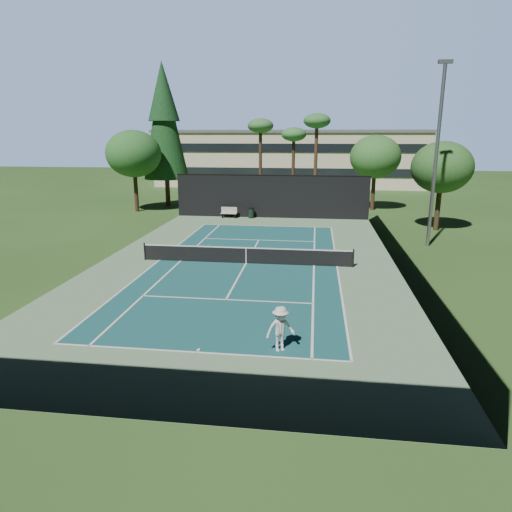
# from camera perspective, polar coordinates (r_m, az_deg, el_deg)

# --- Properties ---
(ground) EXTENTS (160.00, 160.00, 0.00)m
(ground) POSITION_cam_1_polar(r_m,az_deg,el_deg) (27.81, -1.25, -0.94)
(ground) COLOR #294D1D
(ground) RESTS_ON ground
(apron_slab) EXTENTS (18.00, 32.00, 0.01)m
(apron_slab) POSITION_cam_1_polar(r_m,az_deg,el_deg) (27.81, -1.25, -0.93)
(apron_slab) COLOR #668B61
(apron_slab) RESTS_ON ground
(court_surface) EXTENTS (10.97, 23.77, 0.01)m
(court_surface) POSITION_cam_1_polar(r_m,az_deg,el_deg) (27.81, -1.25, -0.92)
(court_surface) COLOR #195252
(court_surface) RESTS_ON ground
(court_lines) EXTENTS (11.07, 23.87, 0.01)m
(court_lines) POSITION_cam_1_polar(r_m,az_deg,el_deg) (27.81, -1.25, -0.90)
(court_lines) COLOR white
(court_lines) RESTS_ON ground
(tennis_net) EXTENTS (12.90, 0.10, 1.10)m
(tennis_net) POSITION_cam_1_polar(r_m,az_deg,el_deg) (27.67, -1.26, 0.17)
(tennis_net) COLOR black
(tennis_net) RESTS_ON ground
(fence) EXTENTS (18.04, 32.05, 4.03)m
(fence) POSITION_cam_1_polar(r_m,az_deg,el_deg) (27.40, -1.26, 3.14)
(fence) COLOR black
(fence) RESTS_ON ground
(player) EXTENTS (1.26, 1.02, 1.69)m
(player) POSITION_cam_1_polar(r_m,az_deg,el_deg) (16.62, 3.08, -9.07)
(player) COLOR silver
(player) RESTS_ON ground
(tennis_ball_a) EXTENTS (0.07, 0.07, 0.07)m
(tennis_ball_a) POSITION_cam_1_polar(r_m,az_deg,el_deg) (19.18, -18.50, -9.13)
(tennis_ball_a) COLOR #D1F537
(tennis_ball_a) RESTS_ON ground
(tennis_ball_b) EXTENTS (0.07, 0.07, 0.07)m
(tennis_ball_b) POSITION_cam_1_polar(r_m,az_deg,el_deg) (29.71, -3.26, 0.14)
(tennis_ball_b) COLOR #C7ED35
(tennis_ball_b) RESTS_ON ground
(tennis_ball_c) EXTENTS (0.06, 0.06, 0.06)m
(tennis_ball_c) POSITION_cam_1_polar(r_m,az_deg,el_deg) (30.30, -2.30, 0.44)
(tennis_ball_c) COLOR #C1D430
(tennis_ball_c) RESTS_ON ground
(tennis_ball_d) EXTENTS (0.07, 0.07, 0.07)m
(tennis_ball_d) POSITION_cam_1_polar(r_m,az_deg,el_deg) (32.71, -5.78, 1.46)
(tennis_ball_d) COLOR #D7EF36
(tennis_ball_d) RESTS_ON ground
(park_bench) EXTENTS (1.50, 0.45, 1.02)m
(park_bench) POSITION_cam_1_polar(r_m,az_deg,el_deg) (43.20, -3.41, 5.49)
(park_bench) COLOR beige
(park_bench) RESTS_ON ground
(trash_bin) EXTENTS (0.56, 0.56, 0.95)m
(trash_bin) POSITION_cam_1_polar(r_m,az_deg,el_deg) (43.00, -0.61, 5.38)
(trash_bin) COLOR black
(trash_bin) RESTS_ON ground
(pine_tree) EXTENTS (4.80, 4.80, 15.00)m
(pine_tree) POSITION_cam_1_polar(r_m,az_deg,el_deg) (51.07, -11.43, 16.82)
(pine_tree) COLOR #3F2D1B
(pine_tree) RESTS_ON ground
(palm_a) EXTENTS (2.80, 2.80, 9.32)m
(palm_a) POSITION_cam_1_polar(r_m,az_deg,el_deg) (50.81, 0.56, 15.58)
(palm_a) COLOR #412B1C
(palm_a) RESTS_ON ground
(palm_b) EXTENTS (2.80, 2.80, 8.42)m
(palm_b) POSITION_cam_1_polar(r_m,az_deg,el_deg) (52.51, 4.75, 14.60)
(palm_b) COLOR #3F2A1B
(palm_b) RESTS_ON ground
(palm_c) EXTENTS (2.80, 2.80, 9.77)m
(palm_c) POSITION_cam_1_polar(r_m,az_deg,el_deg) (49.46, 7.62, 15.95)
(palm_c) COLOR #4A311F
(palm_c) RESTS_ON ground
(decid_tree_a) EXTENTS (5.12, 5.12, 7.62)m
(decid_tree_a) POSITION_cam_1_polar(r_m,az_deg,el_deg) (48.87, 14.69, 11.89)
(decid_tree_a) COLOR #422B1C
(decid_tree_a) RESTS_ON ground
(decid_tree_b) EXTENTS (4.80, 4.80, 7.14)m
(decid_tree_b) POSITION_cam_1_polar(r_m,az_deg,el_deg) (39.80, 22.22, 10.21)
(decid_tree_b) COLOR #3F2F1B
(decid_tree_b) RESTS_ON ground
(decid_tree_c) EXTENTS (5.44, 5.44, 8.09)m
(decid_tree_c) POSITION_cam_1_polar(r_m,az_deg,el_deg) (48.00, -15.06, 12.22)
(decid_tree_c) COLOR #40281B
(decid_tree_c) RESTS_ON ground
(campus_building) EXTENTS (40.50, 12.50, 8.30)m
(campus_building) POSITION_cam_1_polar(r_m,az_deg,el_deg) (72.62, 4.27, 12.19)
(campus_building) COLOR beige
(campus_building) RESTS_ON ground
(light_pole) EXTENTS (0.90, 0.25, 12.22)m
(light_pole) POSITION_cam_1_polar(r_m,az_deg,el_deg) (33.44, 21.64, 11.94)
(light_pole) COLOR gray
(light_pole) RESTS_ON ground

